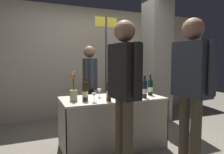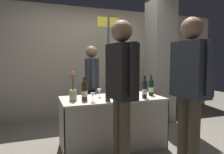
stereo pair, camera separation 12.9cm
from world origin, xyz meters
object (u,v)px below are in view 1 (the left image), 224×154
at_px(tasting_table, 112,113).
at_px(featured_wine_bottle, 109,91).
at_px(display_bottle_0, 150,87).
at_px(wine_glass_near_taster, 99,91).
at_px(concrete_pillar, 157,46).
at_px(booth_signpost, 106,59).
at_px(wine_glass_mid, 118,93).
at_px(taster_foreground_right, 124,83).
at_px(wine_glass_near_vendor, 94,95).
at_px(flower_vase, 74,93).
at_px(vendor_presenter, 90,80).

xyz_separation_m(tasting_table, featured_wine_bottle, (-0.14, -0.24, 0.37)).
height_order(tasting_table, display_bottle_0, display_bottle_0).
bearing_deg(wine_glass_near_taster, display_bottle_0, -8.60).
relative_size(concrete_pillar, booth_signpost, 1.47).
distance_m(wine_glass_mid, booth_signpost, 1.39).
relative_size(concrete_pillar, taster_foreground_right, 1.84).
bearing_deg(wine_glass_near_vendor, display_bottle_0, 10.69).
relative_size(display_bottle_0, flower_vase, 0.82).
height_order(wine_glass_near_taster, flower_vase, flower_vase).
bearing_deg(display_bottle_0, flower_vase, -179.78).
bearing_deg(display_bottle_0, featured_wine_bottle, -166.80).
bearing_deg(wine_glass_mid, featured_wine_bottle, 174.02).
height_order(featured_wine_bottle, vendor_presenter, vendor_presenter).
xyz_separation_m(concrete_pillar, tasting_table, (-1.41, -0.92, -1.07)).
height_order(wine_glass_near_vendor, wine_glass_near_taster, wine_glass_near_taster).
relative_size(tasting_table, wine_glass_mid, 11.13).
height_order(wine_glass_near_vendor, vendor_presenter, vendor_presenter).
distance_m(flower_vase, booth_signpost, 1.46).
distance_m(concrete_pillar, tasting_table, 1.99).
relative_size(wine_glass_near_taster, booth_signpost, 0.06).
distance_m(vendor_presenter, booth_signpost, 0.57).
distance_m(featured_wine_bottle, booth_signpost, 1.40).
height_order(wine_glass_near_vendor, wine_glass_mid, wine_glass_mid).
height_order(featured_wine_bottle, flower_vase, flower_vase).
distance_m(concrete_pillar, flower_vase, 2.33).
bearing_deg(display_bottle_0, wine_glass_near_vendor, -169.31).
relative_size(tasting_table, display_bottle_0, 4.52).
relative_size(featured_wine_bottle, booth_signpost, 0.15).
relative_size(tasting_table, taster_foreground_right, 0.85).
bearing_deg(wine_glass_mid, booth_signpost, 76.51).
height_order(featured_wine_bottle, display_bottle_0, display_bottle_0).
height_order(featured_wine_bottle, taster_foreground_right, taster_foreground_right).
relative_size(wine_glass_near_vendor, wine_glass_mid, 0.96).
bearing_deg(booth_signpost, flower_vase, -128.74).
bearing_deg(wine_glass_mid, vendor_presenter, 94.38).
bearing_deg(tasting_table, booth_signpost, 73.93).
xyz_separation_m(tasting_table, display_bottle_0, (0.62, -0.06, 0.36)).
distance_m(tasting_table, wine_glass_near_taster, 0.38).
distance_m(concrete_pillar, booth_signpost, 1.16).
bearing_deg(wine_glass_near_taster, wine_glass_mid, -62.12).
distance_m(concrete_pillar, featured_wine_bottle, 2.06).
xyz_separation_m(vendor_presenter, booth_signpost, (0.39, 0.18, 0.38)).
bearing_deg(display_bottle_0, taster_foreground_right, -140.24).
distance_m(wine_glass_near_taster, flower_vase, 0.42).
relative_size(wine_glass_mid, taster_foreground_right, 0.08).
bearing_deg(flower_vase, booth_signpost, 51.26).
bearing_deg(wine_glass_near_vendor, booth_signpost, 63.00).
height_order(display_bottle_0, vendor_presenter, vendor_presenter).
height_order(concrete_pillar, tasting_table, concrete_pillar).
bearing_deg(tasting_table, flower_vase, -173.87).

